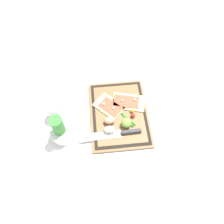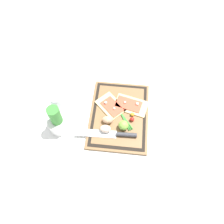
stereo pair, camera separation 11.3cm
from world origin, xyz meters
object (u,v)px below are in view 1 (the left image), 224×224
object	(u,v)px
knife	(121,133)
sauce_jar	(55,112)
egg_brown	(110,120)
cherry_tomato_yellow	(132,112)
egg_pink	(110,130)
herb_pot	(61,131)
pizza_slice_far	(109,106)
cherry_tomato_red	(133,116)
lime	(126,123)
pizza_slice_near	(128,102)

from	to	relation	value
knife	sauce_jar	distance (m)	0.35
egg_brown	cherry_tomato_yellow	world-z (taller)	egg_brown
egg_pink	cherry_tomato_yellow	world-z (taller)	egg_pink
herb_pot	pizza_slice_far	bearing A→B (deg)	-60.24
egg_pink	cherry_tomato_red	xyz separation A→B (m)	(0.07, -0.13, -0.01)
knife	pizza_slice_far	bearing A→B (deg)	14.69
lime	pizza_slice_far	bearing A→B (deg)	32.61
egg_pink	herb_pot	bearing A→B (deg)	89.50
egg_brown	lime	xyz separation A→B (m)	(-0.03, -0.08, 0.01)
pizza_slice_far	knife	size ratio (longest dim) A/B	0.58
sauce_jar	herb_pot	bearing A→B (deg)	-165.04
knife	lime	distance (m)	0.06
lime	pizza_slice_near	bearing A→B (deg)	-12.01
pizza_slice_far	lime	bearing A→B (deg)	-147.39
pizza_slice_far	knife	world-z (taller)	pizza_slice_far
egg_pink	lime	bearing A→B (deg)	-73.67
pizza_slice_near	cherry_tomato_red	xyz separation A→B (m)	(-0.09, -0.01, 0.01)
lime	cherry_tomato_yellow	bearing A→B (deg)	-30.55
pizza_slice_far	knife	bearing A→B (deg)	-165.31
pizza_slice_far	lime	world-z (taller)	lime
sauce_jar	egg_pink	bearing A→B (deg)	-114.99
pizza_slice_near	knife	world-z (taller)	pizza_slice_near
pizza_slice_far	cherry_tomato_yellow	distance (m)	0.13
lime	herb_pot	world-z (taller)	herb_pot
lime	egg_pink	bearing A→B (deg)	106.33
cherry_tomato_red	herb_pot	size ratio (longest dim) A/B	0.12
lime	cherry_tomato_yellow	distance (m)	0.08
sauce_jar	cherry_tomato_yellow	bearing A→B (deg)	-94.17
egg_pink	cherry_tomato_yellow	size ratio (longest dim) A/B	2.68
knife	cherry_tomato_red	xyz separation A→B (m)	(0.09, -0.07, 0.00)
knife	herb_pot	bearing A→B (deg)	85.97
pizza_slice_far	herb_pot	size ratio (longest dim) A/B	0.99
pizza_slice_near	cherry_tomato_yellow	world-z (taller)	pizza_slice_near
knife	lime	size ratio (longest dim) A/B	6.07
egg_brown	pizza_slice_far	bearing A→B (deg)	-4.29
cherry_tomato_red	cherry_tomato_yellow	size ratio (longest dim) A/B	1.11
knife	cherry_tomato_yellow	distance (m)	0.14
egg_brown	lime	distance (m)	0.09
herb_pot	egg_pink	bearing A→B (deg)	-90.50
cherry_tomato_yellow	herb_pot	world-z (taller)	herb_pot
pizza_slice_near	herb_pot	world-z (taller)	herb_pot
pizza_slice_near	lime	distance (m)	0.14
pizza_slice_far	cherry_tomato_yellow	bearing A→B (deg)	-111.99
lime	cherry_tomato_red	world-z (taller)	lime
herb_pot	pizza_slice_near	bearing A→B (deg)	-65.72
knife	egg_brown	distance (m)	0.09
egg_brown	sauce_jar	distance (m)	0.28
egg_brown	cherry_tomato_yellow	size ratio (longest dim) A/B	2.68
cherry_tomato_red	cherry_tomato_yellow	xyz separation A→B (m)	(0.03, -0.00, -0.00)
sauce_jar	egg_brown	bearing A→B (deg)	-105.20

